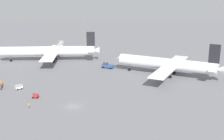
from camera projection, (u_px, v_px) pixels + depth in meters
The scene contains 8 objects.
ground_plane at pixel (73, 106), 91.50m from camera, with size 600.00×600.00×0.00m, color slate.
airliner_at_gate_left at pixel (49, 51), 150.67m from camera, with size 55.09×42.51×15.66m.
airliner_being_pushed at pixel (167, 64), 124.14m from camera, with size 44.44×40.66×15.64m.
pushback_tug at pixel (108, 66), 137.57m from camera, with size 8.55×5.23×2.96m.
gse_baggage_cart_trailing at pixel (19, 87), 107.33m from camera, with size 3.13×2.89×1.71m.
gse_gpu_cart_small at pixel (36, 96), 98.63m from camera, with size 2.20×1.73×1.90m.
ground_crew_marshaller_foreground at pixel (29, 105), 89.85m from camera, with size 0.36×0.36×1.74m.
jet_bridge at pixel (59, 46), 173.35m from camera, with size 4.22×22.52×5.85m.
Camera 1 is at (7.26, -85.73, 35.62)m, focal length 45.16 mm.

